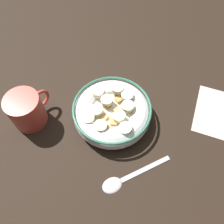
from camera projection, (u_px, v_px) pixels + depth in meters
ground_plane at (112, 120)px, 59.94cm from camera, size 136.08×136.08×2.00cm
cereal_bowl at (112, 112)px, 56.62cm from camera, size 18.84×18.84×6.15cm
spoon at (121, 180)px, 50.77cm from camera, size 16.18×8.62×0.80cm
coffee_mug at (27, 110)px, 55.20cm from camera, size 10.98×8.15×8.70cm
folded_napkin at (213, 112)px, 59.89cm from camera, size 16.71×13.37×0.30cm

